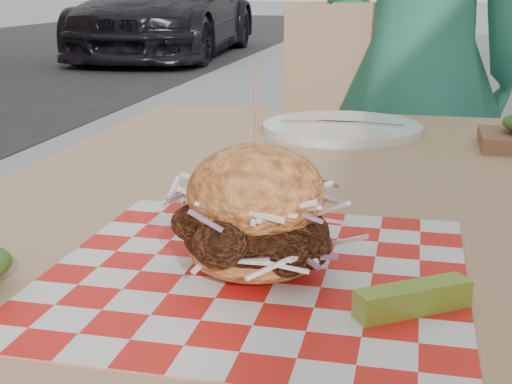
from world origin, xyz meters
TOP-DOWN VIEW (x-y plane):
  - diner at (-0.15, 1.26)m, footprint 0.64×0.50m
  - car_dark at (-3.60, 9.20)m, footprint 2.06×4.56m
  - patio_table at (-0.27, 0.26)m, footprint 0.80×1.20m
  - patio_chair at (-0.29, 1.16)m, footprint 0.50×0.51m
  - paper_liner at (-0.28, 0.03)m, footprint 0.36×0.36m
  - sandwich at (-0.28, 0.03)m, footprint 0.16×0.16m
  - pickle_spear at (-0.15, -0.02)m, footprint 0.09×0.07m
  - place_setting at (-0.27, 0.66)m, footprint 0.27×0.27m

SIDE VIEW (x-z plane):
  - patio_chair at x=-0.29m, z-range 0.08..1.03m
  - car_dark at x=-3.60m, z-range 0.00..1.30m
  - patio_table at x=-0.27m, z-range 0.30..1.05m
  - paper_liner at x=-0.28m, z-range 0.75..0.75m
  - place_setting at x=-0.27m, z-range 0.75..0.77m
  - pickle_spear at x=-0.15m, z-range 0.75..0.77m
  - diner at x=-0.15m, z-range 0.00..1.56m
  - sandwich at x=-0.28m, z-range 0.71..0.89m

